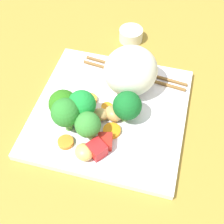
# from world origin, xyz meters

# --- Properties ---
(ground_plane) EXTENTS (1.10, 1.10, 0.02)m
(ground_plane) POSITION_xyz_m (0.00, 0.00, -0.01)
(ground_plane) COLOR olive
(square_plate) EXTENTS (0.27, 0.27, 0.01)m
(square_plate) POSITION_xyz_m (0.00, 0.00, 0.01)
(square_plate) COLOR white
(square_plate) RESTS_ON ground_plane
(rice_mound) EXTENTS (0.13, 0.13, 0.09)m
(rice_mound) POSITION_xyz_m (-0.06, 0.02, 0.06)
(rice_mound) COLOR white
(rice_mound) RESTS_ON square_plate
(broccoli_floret_0) EXTENTS (0.05, 0.05, 0.06)m
(broccoli_floret_0) POSITION_xyz_m (0.04, -0.07, 0.05)
(broccoli_floret_0) COLOR #62AB46
(broccoli_floret_0) RESTS_ON square_plate
(broccoli_floret_1) EXTENTS (0.04, 0.04, 0.06)m
(broccoli_floret_1) POSITION_xyz_m (0.07, -0.02, 0.05)
(broccoli_floret_1) COLOR #74B450
(broccoli_floret_1) RESTS_ON square_plate
(broccoli_floret_2) EXTENTS (0.05, 0.05, 0.07)m
(broccoli_floret_2) POSITION_xyz_m (0.03, -0.04, 0.05)
(broccoli_floret_2) COLOR #69A142
(broccoli_floret_2) RESTS_ON square_plate
(broccoli_floret_3) EXTENTS (0.05, 0.05, 0.06)m
(broccoli_floret_3) POSITION_xyz_m (0.01, 0.03, 0.05)
(broccoli_floret_3) COLOR #5F9B48
(broccoli_floret_3) RESTS_ON square_plate
(broccoli_floret_4) EXTENTS (0.05, 0.05, 0.07)m
(broccoli_floret_4) POSITION_xyz_m (0.06, -0.06, 0.06)
(broccoli_floret_4) COLOR #5C9B3F
(broccoli_floret_4) RESTS_ON square_plate
(carrot_slice_0) EXTENTS (0.03, 0.03, 0.01)m
(carrot_slice_0) POSITION_xyz_m (0.04, -0.02, 0.02)
(carrot_slice_0) COLOR orange
(carrot_slice_0) RESTS_ON square_plate
(carrot_slice_1) EXTENTS (0.02, 0.02, 0.01)m
(carrot_slice_1) POSITION_xyz_m (-0.00, -0.01, 0.02)
(carrot_slice_1) COLOR orange
(carrot_slice_1) RESTS_ON square_plate
(carrot_slice_2) EXTENTS (0.04, 0.04, 0.01)m
(carrot_slice_2) POSITION_xyz_m (-0.01, -0.04, 0.02)
(carrot_slice_2) COLOR orange
(carrot_slice_2) RESTS_ON square_plate
(carrot_slice_3) EXTENTS (0.04, 0.04, 0.01)m
(carrot_slice_3) POSITION_xyz_m (0.04, 0.02, 0.02)
(carrot_slice_3) COLOR orange
(carrot_slice_3) RESTS_ON square_plate
(carrot_slice_4) EXTENTS (0.04, 0.04, 0.01)m
(carrot_slice_4) POSITION_xyz_m (0.09, -0.05, 0.02)
(carrot_slice_4) COLOR orange
(carrot_slice_4) RESTS_ON square_plate
(pepper_chunk_0) EXTENTS (0.04, 0.04, 0.02)m
(pepper_chunk_0) POSITION_xyz_m (0.09, 0.01, 0.03)
(pepper_chunk_0) COLOR red
(pepper_chunk_0) RESTS_ON square_plate
(pepper_chunk_1) EXTENTS (0.03, 0.03, 0.02)m
(pepper_chunk_1) POSITION_xyz_m (0.07, 0.01, 0.02)
(pepper_chunk_1) COLOR red
(pepper_chunk_1) RESTS_ON square_plate
(pepper_chunk_2) EXTENTS (0.04, 0.04, 0.02)m
(pepper_chunk_2) POSITION_xyz_m (0.01, -0.05, 0.02)
(pepper_chunk_2) COLOR red
(pepper_chunk_2) RESTS_ON square_plate
(chicken_piece_0) EXTENTS (0.03, 0.03, 0.02)m
(chicken_piece_0) POSITION_xyz_m (0.02, -0.01, 0.02)
(chicken_piece_0) COLOR tan
(chicken_piece_0) RESTS_ON square_plate
(chicken_piece_1) EXTENTS (0.04, 0.04, 0.02)m
(chicken_piece_1) POSITION_xyz_m (0.02, 0.01, 0.02)
(chicken_piece_1) COLOR tan
(chicken_piece_1) RESTS_ON square_plate
(chicken_piece_2) EXTENTS (0.04, 0.04, 0.02)m
(chicken_piece_2) POSITION_xyz_m (0.10, -0.01, 0.02)
(chicken_piece_2) COLOR #D9AF5F
(chicken_piece_2) RESTS_ON square_plate
(chopstick_pair) EXTENTS (0.04, 0.21, 0.01)m
(chopstick_pair) POSITION_xyz_m (-0.10, 0.02, 0.02)
(chopstick_pair) COLOR brown
(chopstick_pair) RESTS_ON square_plate
(sauce_cup) EXTENTS (0.05, 0.05, 0.03)m
(sauce_cup) POSITION_xyz_m (-0.21, -0.01, 0.01)
(sauce_cup) COLOR silver
(sauce_cup) RESTS_ON ground_plane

